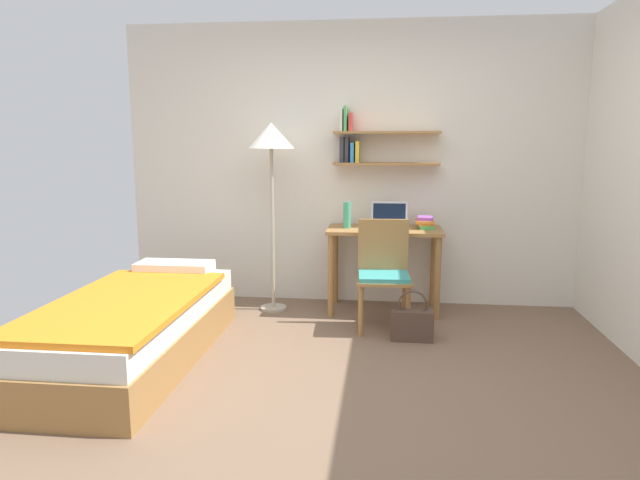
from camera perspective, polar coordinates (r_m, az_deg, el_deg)
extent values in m
plane|color=brown|center=(3.63, 2.24, -14.80)|extent=(5.28, 5.28, 0.00)
cube|color=silver|center=(5.33, 4.02, 7.53)|extent=(4.40, 0.05, 2.60)
cube|color=#9E703D|center=(5.19, 6.68, 7.66)|extent=(0.95, 0.22, 0.02)
cube|color=#333338|center=(5.22, 2.26, 9.11)|extent=(0.04, 0.16, 0.23)
cube|color=#333338|center=(5.22, 2.75, 9.12)|extent=(0.04, 0.15, 0.23)
cube|color=#3384C6|center=(5.21, 3.31, 8.82)|extent=(0.03, 0.18, 0.18)
cube|color=gold|center=(5.20, 3.82, 8.88)|extent=(0.03, 0.17, 0.19)
cube|color=#9E703D|center=(5.18, 6.74, 10.74)|extent=(0.95, 0.22, 0.02)
cube|color=silver|center=(5.22, 2.20, 12.05)|extent=(0.02, 0.16, 0.21)
cube|color=#4CA856|center=(5.21, 2.61, 12.13)|extent=(0.02, 0.17, 0.22)
cube|color=#D13D38|center=(5.23, 3.12, 11.81)|extent=(0.03, 0.14, 0.16)
cube|color=#9E703D|center=(4.21, -18.19, -9.74)|extent=(0.88, 2.04, 0.28)
cube|color=silver|center=(4.14, -18.36, -6.86)|extent=(0.84, 1.98, 0.16)
cube|color=orange|center=(4.01, -19.17, -5.98)|extent=(0.89, 1.67, 0.04)
cube|color=white|center=(4.82, -14.48, -2.75)|extent=(0.61, 0.28, 0.10)
cube|color=#9E703D|center=(5.05, 6.54, 1.00)|extent=(1.01, 0.53, 0.03)
cylinder|color=#9E703D|center=(4.94, 1.12, -3.63)|extent=(0.06, 0.06, 0.73)
cylinder|color=#9E703D|center=(4.94, 11.78, -3.84)|extent=(0.06, 0.06, 0.73)
cylinder|color=#9E703D|center=(5.35, 1.56, -2.56)|extent=(0.06, 0.06, 0.73)
cylinder|color=#9E703D|center=(5.35, 11.38, -2.75)|extent=(0.06, 0.06, 0.73)
cube|color=#9E703D|center=(4.58, 6.46, -4.01)|extent=(0.46, 0.42, 0.03)
cube|color=teal|center=(4.58, 6.47, -3.65)|extent=(0.42, 0.39, 0.04)
cube|color=#9E703D|center=(4.71, 6.41, -0.44)|extent=(0.42, 0.06, 0.42)
cylinder|color=#9E703D|center=(4.48, 4.15, -7.20)|extent=(0.04, 0.04, 0.41)
cylinder|color=#9E703D|center=(4.50, 8.87, -7.21)|extent=(0.04, 0.04, 0.41)
cylinder|color=#9E703D|center=(4.79, 4.11, -6.04)|extent=(0.04, 0.04, 0.41)
cylinder|color=#9E703D|center=(4.81, 8.50, -6.06)|extent=(0.04, 0.04, 0.41)
cylinder|color=#B2A893|center=(5.24, -4.71, -6.85)|extent=(0.24, 0.24, 0.02)
cylinder|color=#B2A893|center=(5.07, -4.83, 1.08)|extent=(0.03, 0.03, 1.44)
cone|color=silver|center=(5.01, -4.97, 10.48)|extent=(0.40, 0.40, 0.22)
cube|color=#B7BABF|center=(5.04, 7.00, 1.21)|extent=(0.33, 0.24, 0.01)
cube|color=#B7BABF|center=(5.12, 7.02, 2.65)|extent=(0.32, 0.05, 0.22)
cube|color=black|center=(5.12, 7.02, 2.64)|extent=(0.29, 0.04, 0.19)
cylinder|color=#42A87F|center=(5.04, 2.75, 2.54)|extent=(0.07, 0.07, 0.23)
cube|color=#4CA856|center=(5.11, 10.66, 1.34)|extent=(0.15, 0.22, 0.03)
cube|color=orange|center=(5.11, 10.59, 1.62)|extent=(0.15, 0.20, 0.02)
cube|color=orange|center=(5.11, 10.53, 1.86)|extent=(0.16, 0.21, 0.02)
cube|color=purple|center=(5.12, 10.59, 2.17)|extent=(0.15, 0.19, 0.03)
cube|color=#4C382D|center=(4.46, 9.27, -8.51)|extent=(0.32, 0.13, 0.24)
torus|color=#4C382D|center=(4.41, 9.33, -6.43)|extent=(0.22, 0.02, 0.22)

